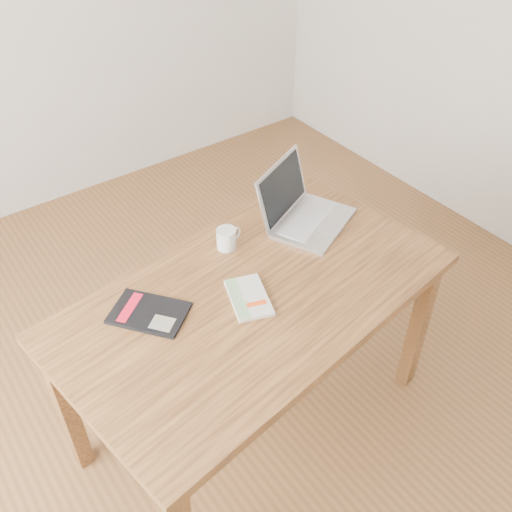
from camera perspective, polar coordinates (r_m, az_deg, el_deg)
room at (r=1.67m, az=-6.69°, el=12.03°), size 4.04×4.04×2.70m
desk at (r=2.06m, az=-0.14°, el=-5.42°), size 1.50×0.99×0.75m
white_guidebook at (r=1.97m, az=-0.75°, el=-4.17°), size 0.19×0.23×0.02m
black_guidebook at (r=1.95m, az=-10.66°, el=-5.62°), size 0.28×0.30×0.01m
laptop at (r=2.30m, az=4.65°, el=4.57°), size 0.43×0.41×0.23m
coffee_mug at (r=2.17m, az=-2.92°, el=1.81°), size 0.11×0.08×0.08m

